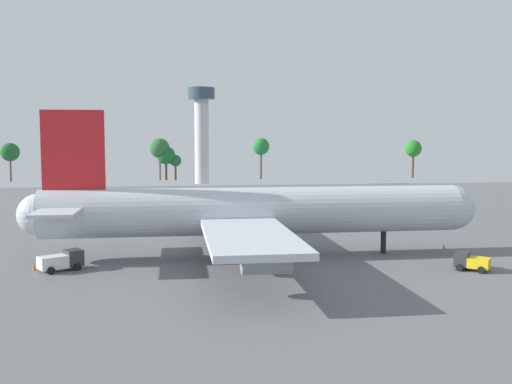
# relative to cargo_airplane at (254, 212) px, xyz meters

# --- Properties ---
(ground_plane) EXTENTS (233.86, 233.86, 0.00)m
(ground_plane) POSITION_rel_cargo_airplane_xyz_m (0.23, 0.00, -5.81)
(ground_plane) COLOR slate
(cargo_airplane) EXTENTS (58.46, 50.63, 18.49)m
(cargo_airplane) POSITION_rel_cargo_airplane_xyz_m (0.00, 0.00, 0.00)
(cargo_airplane) COLOR silver
(cargo_airplane) RESTS_ON ground_plane
(fuel_truck) EXTENTS (5.58, 4.88, 2.39)m
(fuel_truck) POSITION_rel_cargo_airplane_xyz_m (-30.86, 34.14, -4.60)
(fuel_truck) COLOR silver
(fuel_truck) RESTS_ON ground_plane
(cargo_loader) EXTENTS (4.29, 4.06, 2.01)m
(cargo_loader) POSITION_rel_cargo_airplane_xyz_m (23.56, -11.03, -4.77)
(cargo_loader) COLOR #333338
(cargo_loader) RESTS_ON ground_plane
(pushback_tractor) EXTENTS (5.18, 4.22, 2.24)m
(pushback_tractor) POSITION_rel_cargo_airplane_xyz_m (-22.84, -4.64, -4.64)
(pushback_tractor) COLOR #333338
(pushback_tractor) RESTS_ON ground_plane
(safety_cone_nose) EXTENTS (0.47, 0.47, 0.67)m
(safety_cone_nose) POSITION_rel_cargo_airplane_xyz_m (26.54, 1.78, -5.47)
(safety_cone_nose) COLOR orange
(safety_cone_nose) RESTS_ON ground_plane
(safety_cone_tail) EXTENTS (0.41, 0.41, 0.58)m
(safety_cone_tail) POSITION_rel_cargo_airplane_xyz_m (-26.08, -4.00, -5.52)
(safety_cone_tail) COLOR orange
(safety_cone_tail) RESTS_ON ground_plane
(control_tower) EXTENTS (9.13, 9.13, 32.59)m
(control_tower) POSITION_rel_cargo_airplane_xyz_m (-0.74, 126.36, 13.87)
(control_tower) COLOR silver
(control_tower) RESTS_ON ground_plane
(tree_line_backdrop) EXTENTS (173.67, 7.30, 15.68)m
(tree_line_backdrop) POSITION_rel_cargo_airplane_xyz_m (-7.28, 144.21, 4.92)
(tree_line_backdrop) COLOR #51381E
(tree_line_backdrop) RESTS_ON ground_plane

